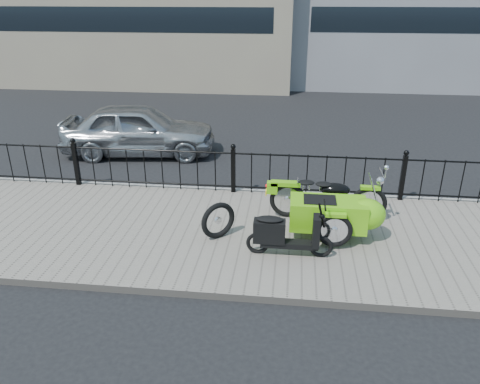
# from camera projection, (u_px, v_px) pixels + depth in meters

# --- Properties ---
(ground) EXTENTS (120.00, 120.00, 0.00)m
(ground) POSITION_uv_depth(u_px,v_px,m) (225.00, 224.00, 8.99)
(ground) COLOR black
(ground) RESTS_ON ground
(sidewalk) EXTENTS (30.00, 3.80, 0.12)m
(sidewalk) POSITION_uv_depth(u_px,v_px,m) (221.00, 233.00, 8.51)
(sidewalk) COLOR gray
(sidewalk) RESTS_ON ground
(curb) EXTENTS (30.00, 0.10, 0.12)m
(curb) POSITION_uv_depth(u_px,v_px,m) (234.00, 191.00, 10.28)
(curb) COLOR gray
(curb) RESTS_ON ground
(iron_fence) EXTENTS (14.11, 0.11, 1.08)m
(iron_fence) POSITION_uv_depth(u_px,v_px,m) (233.00, 171.00, 9.94)
(iron_fence) COLOR black
(iron_fence) RESTS_ON sidewalk
(motorcycle_sidecar) EXTENTS (2.28, 1.48, 0.98)m
(motorcycle_sidecar) POSITION_uv_depth(u_px,v_px,m) (338.00, 210.00, 8.17)
(motorcycle_sidecar) COLOR black
(motorcycle_sidecar) RESTS_ON sidewalk
(scooter) EXTENTS (1.42, 0.41, 0.96)m
(scooter) POSITION_uv_depth(u_px,v_px,m) (283.00, 235.00, 7.57)
(scooter) COLOR black
(scooter) RESTS_ON sidewalk
(spare_tire) EXTENTS (0.57, 0.51, 0.67)m
(spare_tire) POSITION_uv_depth(u_px,v_px,m) (218.00, 220.00, 8.12)
(spare_tire) COLOR black
(spare_tire) RESTS_ON sidewalk
(sedan_car) EXTENTS (4.20, 2.07, 1.38)m
(sedan_car) POSITION_uv_depth(u_px,v_px,m) (139.00, 130.00, 12.54)
(sedan_car) COLOR #A1A4A8
(sedan_car) RESTS_ON ground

